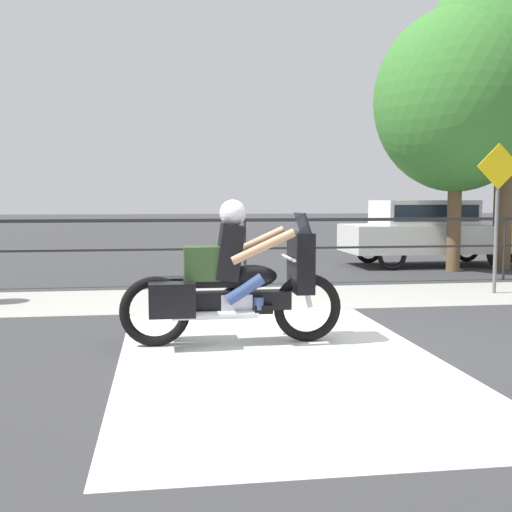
{
  "coord_description": "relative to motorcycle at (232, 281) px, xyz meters",
  "views": [
    {
      "loc": [
        -1.5,
        -6.62,
        1.59
      ],
      "look_at": [
        -0.45,
        0.55,
        0.94
      ],
      "focal_mm": 45.0,
      "sensor_mm": 36.0,
      "label": 1
    }
  ],
  "objects": [
    {
      "name": "crosswalk_band",
      "position": [
        0.39,
        -0.46,
        -0.69
      ],
      "size": [
        3.15,
        6.0,
        0.01
      ],
      "primitive_type": "cube",
      "color": "silver",
      "rests_on": "ground"
    },
    {
      "name": "parked_car",
      "position": [
        5.49,
        7.48,
        0.19
      ],
      "size": [
        4.16,
        1.76,
        1.55
      ],
      "rotation": [
        0.0,
        0.0,
        -0.06
      ],
      "color": "silver",
      "rests_on": "ground"
    },
    {
      "name": "street_sign",
      "position": [
        4.75,
        3.06,
        0.89
      ],
      "size": [
        0.75,
        0.06,
        2.49
      ],
      "color": "slate",
      "rests_on": "ground"
    },
    {
      "name": "ground_plane",
      "position": [
        0.75,
        -0.26,
        -0.69
      ],
      "size": [
        120.0,
        120.0,
        0.0
      ],
      "primitive_type": "plane",
      "color": "#38383A"
    },
    {
      "name": "tree_behind_car",
      "position": [
        6.87,
        6.63,
        3.85
      ],
      "size": [
        3.94,
        3.94,
        6.73
      ],
      "color": "brown",
      "rests_on": "ground"
    },
    {
      "name": "fence_railing",
      "position": [
        0.75,
        4.73,
        0.28
      ],
      "size": [
        36.0,
        0.05,
        1.23
      ],
      "color": "#232326",
      "rests_on": "ground"
    },
    {
      "name": "sidewalk_band",
      "position": [
        0.75,
        3.14,
        -0.69
      ],
      "size": [
        44.0,
        2.4,
        0.01
      ],
      "primitive_type": "cube",
      "color": "#A8A59E",
      "rests_on": "ground"
    },
    {
      "name": "motorcycle",
      "position": [
        0.0,
        0.0,
        0.0
      ],
      "size": [
        2.44,
        0.76,
        1.58
      ],
      "rotation": [
        0.0,
        0.0,
        0.01
      ],
      "color": "black",
      "rests_on": "ground"
    },
    {
      "name": "tree_behind_sign",
      "position": [
        5.56,
        6.32,
        2.99
      ],
      "size": [
        3.56,
        3.56,
        5.65
      ],
      "color": "brown",
      "rests_on": "ground"
    }
  ]
}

